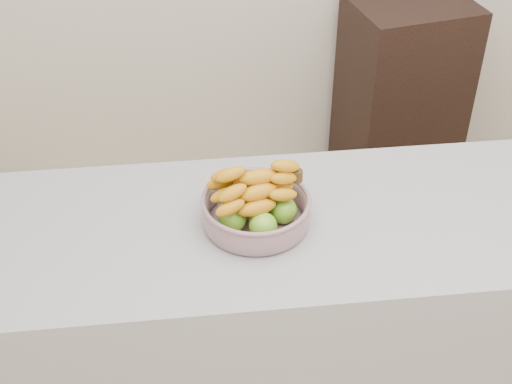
% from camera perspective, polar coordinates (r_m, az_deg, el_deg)
% --- Properties ---
extents(counter, '(2.00, 0.60, 0.90)m').
position_cam_1_polar(counter, '(2.17, 8.50, -11.04)').
color(counter, '#9E9CA5').
rests_on(counter, ground).
extents(cabinet, '(0.57, 0.49, 0.90)m').
position_cam_1_polar(cabinet, '(3.32, 11.51, 7.44)').
color(cabinet, black).
rests_on(cabinet, ground).
extents(fruit_bowl, '(0.28, 0.28, 0.16)m').
position_cam_1_polar(fruit_bowl, '(1.77, -0.01, -1.23)').
color(fruit_bowl, '#8893A4').
rests_on(fruit_bowl, counter).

